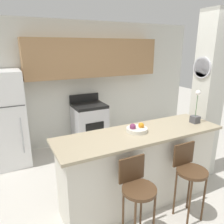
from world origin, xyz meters
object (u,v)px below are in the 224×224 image
Objects in this scene: refrigerator at (7,119)px; stove_range at (90,125)px; fruit_bowl at (137,129)px; bar_stool_right at (189,171)px; bar_stool_left at (137,189)px; orchid_vase at (196,113)px.

refrigerator is 1.56× the size of stove_range.
refrigerator reaches higher than fruit_bowl.
refrigerator is at bearing 127.52° from bar_stool_right.
refrigerator is at bearing -177.89° from stove_range.
refrigerator is at bearing 114.78° from bar_stool_left.
fruit_bowl is at bearing -52.29° from refrigerator.
bar_stool_right is at bearing -53.18° from fruit_bowl.
bar_stool_right is at bearing -82.96° from stove_range.
refrigerator reaches higher than bar_stool_left.
bar_stool_right is (0.74, 0.00, 0.00)m from bar_stool_left.
orchid_vase reaches higher than bar_stool_right.
fruit_bowl is (-0.10, -1.93, 0.59)m from stove_range.
bar_stool_right is at bearing 0.00° from bar_stool_left.
bar_stool_left is at bearing 180.00° from bar_stool_right.
orchid_vase reaches higher than stove_range.
bar_stool_left is (1.11, -2.41, -0.21)m from refrigerator.
stove_range is at bearing 111.89° from orchid_vase.
bar_stool_left is 3.54× the size of fruit_bowl.
fruit_bowl is at bearing 174.28° from orchid_vase.
orchid_vase reaches higher than bar_stool_left.
bar_stool_left and bar_stool_right have the same top height.
orchid_vase is (1.24, 0.45, 0.53)m from bar_stool_left.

